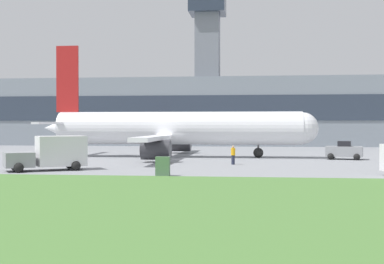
{
  "coord_description": "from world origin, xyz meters",
  "views": [
    {
      "loc": [
        8.26,
        -51.47,
        3.37
      ],
      "look_at": [
        1.89,
        2.15,
        2.56
      ],
      "focal_mm": 50.0,
      "sensor_mm": 36.0,
      "label": 1
    }
  ],
  "objects_px": {
    "pushback_tug": "(344,151)",
    "fuel_truck": "(51,153)",
    "ground_crew_person": "(233,155)",
    "airplane": "(174,129)"
  },
  "relations": [
    {
      "from": "airplane",
      "to": "pushback_tug",
      "type": "distance_m",
      "value": 16.79
    },
    {
      "from": "airplane",
      "to": "ground_crew_person",
      "type": "height_order",
      "value": "airplane"
    },
    {
      "from": "airplane",
      "to": "ground_crew_person",
      "type": "distance_m",
      "value": 11.33
    },
    {
      "from": "fuel_truck",
      "to": "ground_crew_person",
      "type": "xyz_separation_m",
      "value": [
        12.91,
        7.12,
        -0.41
      ]
    },
    {
      "from": "ground_crew_person",
      "to": "fuel_truck",
      "type": "bearing_deg",
      "value": -151.11
    },
    {
      "from": "airplane",
      "to": "fuel_truck",
      "type": "height_order",
      "value": "airplane"
    },
    {
      "from": "airplane",
      "to": "ground_crew_person",
      "type": "bearing_deg",
      "value": -55.34
    },
    {
      "from": "pushback_tug",
      "to": "fuel_truck",
      "type": "distance_m",
      "value": 27.5
    },
    {
      "from": "airplane",
      "to": "pushback_tug",
      "type": "bearing_deg",
      "value": -5.05
    },
    {
      "from": "pushback_tug",
      "to": "fuel_truck",
      "type": "bearing_deg",
      "value": -147.39
    }
  ]
}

